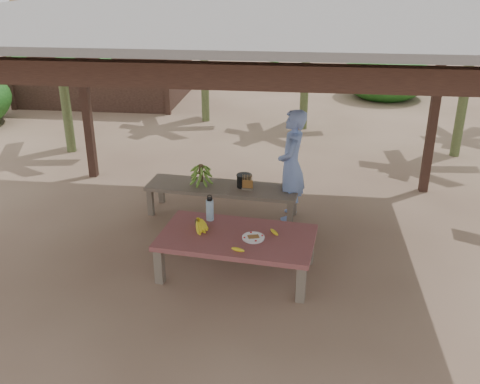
# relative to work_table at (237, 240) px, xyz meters

# --- Properties ---
(ground) EXTENTS (80.00, 80.00, 0.00)m
(ground) POSITION_rel_work_table_xyz_m (-0.08, 0.55, -0.43)
(ground) COLOR brown
(ground) RESTS_ON ground
(pavilion) EXTENTS (6.60, 5.60, 2.95)m
(pavilion) POSITION_rel_work_table_xyz_m (-0.10, 0.54, 2.34)
(pavilion) COLOR black
(pavilion) RESTS_ON ground
(work_table) EXTENTS (1.90, 1.20, 0.50)m
(work_table) POSITION_rel_work_table_xyz_m (0.00, 0.00, 0.00)
(work_table) COLOR brown
(work_table) RESTS_ON ground
(bench) EXTENTS (2.25, 0.80, 0.45)m
(bench) POSITION_rel_work_table_xyz_m (-0.41, 1.57, -0.04)
(bench) COLOR brown
(bench) RESTS_ON ground
(ripe_banana_bunch) EXTENTS (0.27, 0.24, 0.16)m
(ripe_banana_bunch) POSITION_rel_work_table_xyz_m (-0.49, 0.06, 0.14)
(ripe_banana_bunch) COLOR yellow
(ripe_banana_bunch) RESTS_ON work_table
(plate) EXTENTS (0.26, 0.26, 0.04)m
(plate) POSITION_rel_work_table_xyz_m (0.20, -0.07, 0.08)
(plate) COLOR white
(plate) RESTS_ON work_table
(loose_banana_front) EXTENTS (0.16, 0.07, 0.04)m
(loose_banana_front) POSITION_rel_work_table_xyz_m (0.06, -0.37, 0.09)
(loose_banana_front) COLOR yellow
(loose_banana_front) RESTS_ON work_table
(loose_banana_side) EXTENTS (0.12, 0.14, 0.04)m
(loose_banana_side) POSITION_rel_work_table_xyz_m (0.43, 0.09, 0.09)
(loose_banana_side) COLOR yellow
(loose_banana_side) RESTS_ON work_table
(water_flask) EXTENTS (0.09, 0.09, 0.34)m
(water_flask) POSITION_rel_work_table_xyz_m (-0.38, 0.37, 0.21)
(water_flask) COLOR teal
(water_flask) RESTS_ON work_table
(green_banana_stalk) EXTENTS (0.31, 0.31, 0.33)m
(green_banana_stalk) POSITION_rel_work_table_xyz_m (-0.72, 1.60, 0.18)
(green_banana_stalk) COLOR #598C2D
(green_banana_stalk) RESTS_ON bench
(cooking_pot) EXTENTS (0.21, 0.21, 0.18)m
(cooking_pot) POSITION_rel_work_table_xyz_m (-0.09, 1.60, 0.11)
(cooking_pot) COLOR black
(cooking_pot) RESTS_ON bench
(skewer_rack) EXTENTS (0.19, 0.10, 0.24)m
(skewer_rack) POSITION_rel_work_table_xyz_m (-0.03, 1.49, 0.14)
(skewer_rack) COLOR #A57F47
(skewer_rack) RESTS_ON bench
(woman) EXTENTS (0.44, 0.62, 1.61)m
(woman) POSITION_rel_work_table_xyz_m (0.58, 1.61, 0.37)
(woman) COLOR #6780C4
(woman) RESTS_ON ground
(hut) EXTENTS (4.40, 3.43, 2.85)m
(hut) POSITION_rel_work_table_xyz_m (-4.58, 8.55, 0.67)
(hut) COLOR black
(hut) RESTS_ON ground
(banana_plant_ne) EXTENTS (1.80, 1.80, 3.15)m
(banana_plant_ne) POSITION_rel_work_table_xyz_m (3.66, 4.72, 2.23)
(banana_plant_ne) COLOR #596638
(banana_plant_ne) RESTS_ON ground
(banana_plant_n) EXTENTS (1.80, 1.80, 2.59)m
(banana_plant_n) POSITION_rel_work_table_xyz_m (0.72, 6.22, 1.68)
(banana_plant_n) COLOR #596638
(banana_plant_n) RESTS_ON ground
(banana_plant_nw) EXTENTS (1.80, 1.80, 3.05)m
(banana_plant_nw) POSITION_rel_work_table_xyz_m (-1.57, 6.60, 2.13)
(banana_plant_nw) COLOR #596638
(banana_plant_nw) RESTS_ON ground
(banana_plant_w) EXTENTS (1.80, 1.80, 2.86)m
(banana_plant_w) POSITION_rel_work_table_xyz_m (-3.81, 4.09, 1.94)
(banana_plant_w) COLOR #596638
(banana_plant_w) RESTS_ON ground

